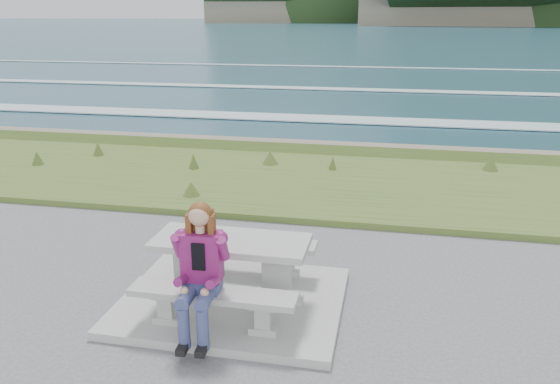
{
  "coord_description": "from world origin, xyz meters",
  "views": [
    {
      "loc": [
        1.73,
        -5.57,
        3.31
      ],
      "look_at": [
        0.33,
        1.2,
        1.06
      ],
      "focal_mm": 35.0,
      "sensor_mm": 36.0,
      "label": 1
    }
  ],
  "objects_px": {
    "bench_landward": "(213,299)",
    "bench_seaward": "(247,247)",
    "picnic_table": "(231,252)",
    "seated_woman": "(199,290)"
  },
  "relations": [
    {
      "from": "picnic_table",
      "to": "bench_seaward",
      "type": "bearing_deg",
      "value": 90.0
    },
    {
      "from": "picnic_table",
      "to": "bench_seaward",
      "type": "relative_size",
      "value": 1.0
    },
    {
      "from": "picnic_table",
      "to": "bench_landward",
      "type": "bearing_deg",
      "value": -90.0
    },
    {
      "from": "bench_seaward",
      "to": "seated_woman",
      "type": "relative_size",
      "value": 1.27
    },
    {
      "from": "picnic_table",
      "to": "bench_seaward",
      "type": "distance_m",
      "value": 0.74
    },
    {
      "from": "picnic_table",
      "to": "seated_woman",
      "type": "relative_size",
      "value": 1.27
    },
    {
      "from": "bench_landward",
      "to": "bench_seaward",
      "type": "height_order",
      "value": "same"
    },
    {
      "from": "picnic_table",
      "to": "seated_woman",
      "type": "distance_m",
      "value": 0.84
    },
    {
      "from": "bench_landward",
      "to": "seated_woman",
      "type": "xyz_separation_m",
      "value": [
        -0.1,
        -0.14,
        0.17
      ]
    },
    {
      "from": "bench_landward",
      "to": "seated_woman",
      "type": "height_order",
      "value": "seated_woman"
    }
  ]
}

